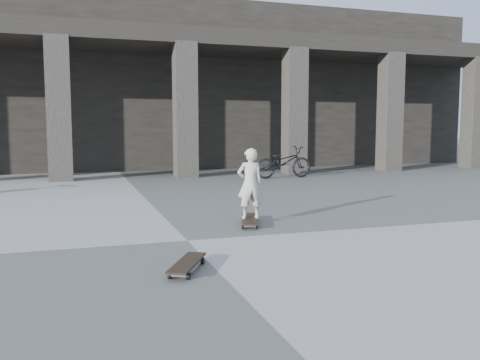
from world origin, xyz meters
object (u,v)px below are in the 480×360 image
object	(u,v)px
longboard	(250,220)
skateboard_spare	(187,264)
child	(250,183)
bicycle	(283,162)

from	to	relation	value
longboard	skateboard_spare	world-z (taller)	same
longboard	skateboard_spare	xyz separation A→B (m)	(-1.48, -2.22, -0.00)
longboard	child	size ratio (longest dim) A/B	0.93
skateboard_spare	longboard	bearing A→B (deg)	-5.80
child	bicycle	size ratio (longest dim) A/B	0.61
skateboard_spare	bicycle	bearing A→B (deg)	-0.96
child	bicycle	distance (m)	7.29
skateboard_spare	bicycle	xyz separation A→B (m)	(4.79, 8.72, 0.39)
longboard	skateboard_spare	distance (m)	2.66
longboard	child	distance (m)	0.57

